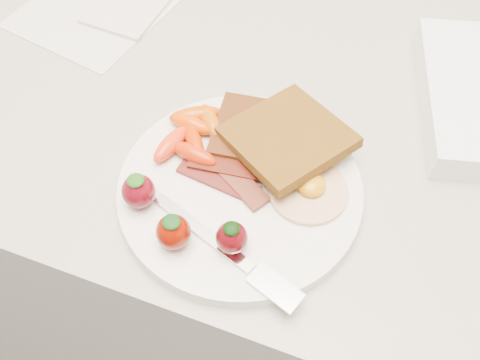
% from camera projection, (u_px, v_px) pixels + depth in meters
% --- Properties ---
extents(counter, '(2.00, 0.60, 0.90)m').
position_uv_depth(counter, '(256.00, 257.00, 1.05)').
color(counter, gray).
rests_on(counter, ground).
extents(plate, '(0.27, 0.27, 0.02)m').
position_uv_depth(plate, '(240.00, 190.00, 0.59)').
color(plate, white).
rests_on(plate, counter).
extents(toast_lower, '(0.11, 0.11, 0.01)m').
position_uv_depth(toast_lower, '(255.00, 131.00, 0.62)').
color(toast_lower, '#4B260C').
rests_on(toast_lower, plate).
extents(toast_upper, '(0.16, 0.16, 0.03)m').
position_uv_depth(toast_upper, '(287.00, 137.00, 0.60)').
color(toast_upper, '#3A2208').
rests_on(toast_upper, toast_lower).
extents(fried_egg, '(0.11, 0.11, 0.02)m').
position_uv_depth(fried_egg, '(309.00, 189.00, 0.58)').
color(fried_egg, '#F9E2BA').
rests_on(fried_egg, plate).
extents(bacon_strips, '(0.11, 0.07, 0.01)m').
position_uv_depth(bacon_strips, '(228.00, 174.00, 0.59)').
color(bacon_strips, '#440D0B').
rests_on(bacon_strips, plate).
extents(baby_carrots, '(0.08, 0.11, 0.02)m').
position_uv_depth(baby_carrots, '(192.00, 133.00, 0.62)').
color(baby_carrots, '#E34400').
rests_on(baby_carrots, plate).
extents(strawberries, '(0.14, 0.07, 0.04)m').
position_uv_depth(strawberries, '(176.00, 218.00, 0.54)').
color(strawberries, '#590610').
rests_on(strawberries, plate).
extents(fork, '(0.18, 0.08, 0.00)m').
position_uv_depth(fork, '(234.00, 256.00, 0.53)').
color(fork, silver).
rests_on(fork, plate).
extents(notepad, '(0.11, 0.15, 0.01)m').
position_uv_depth(notepad, '(133.00, 2.00, 0.79)').
color(notepad, silver).
rests_on(notepad, paper_sheet).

